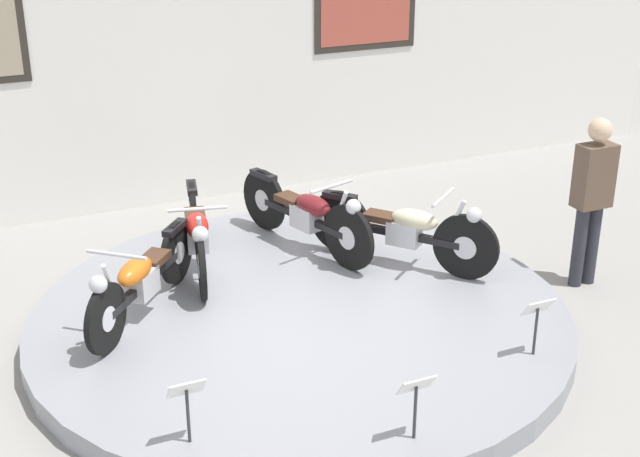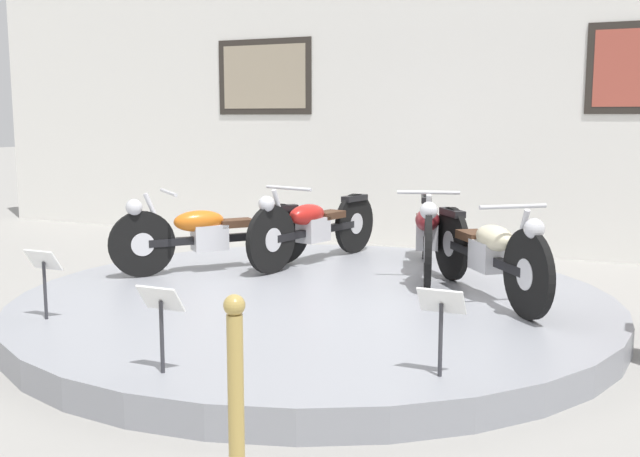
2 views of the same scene
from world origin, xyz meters
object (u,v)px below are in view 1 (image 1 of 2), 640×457
(visitor_standing, at_px, (592,193))
(motorcycle_orange, at_px, (141,278))
(info_placard_front_centre, at_px, (416,393))
(motorcycle_maroon, at_px, (307,213))
(info_placard_front_left, at_px, (187,397))
(info_placard_front_right, at_px, (537,315))
(motorcycle_cream, at_px, (405,229))
(motorcycle_red, at_px, (197,232))

(visitor_standing, bearing_deg, motorcycle_orange, 170.31)
(info_placard_front_centre, xyz_separation_m, visitor_standing, (2.95, 1.81, 0.40))
(motorcycle_maroon, distance_m, info_placard_front_left, 3.38)
(motorcycle_orange, relative_size, info_placard_front_left, 2.98)
(motorcycle_orange, xyz_separation_m, motorcycle_maroon, (1.90, 0.75, 0.03))
(info_placard_front_centre, xyz_separation_m, info_placard_front_right, (1.46, 0.60, 0.00))
(motorcycle_maroon, bearing_deg, info_placard_front_centre, -100.05)
(info_placard_front_left, bearing_deg, visitor_standing, 15.37)
(info_placard_front_left, distance_m, info_placard_front_centre, 1.57)
(info_placard_front_left, bearing_deg, motorcycle_maroon, 52.88)
(info_placard_front_right, distance_m, visitor_standing, 1.97)
(motorcycle_cream, bearing_deg, info_placard_front_centre, -117.29)
(info_placard_front_centre, distance_m, visitor_standing, 3.49)
(motorcycle_red, distance_m, info_placard_front_right, 3.38)
(info_placard_front_right, bearing_deg, motorcycle_red, 127.12)
(motorcycle_maroon, distance_m, info_placard_front_right, 2.83)
(motorcycle_maroon, relative_size, info_placard_front_left, 3.80)
(info_placard_front_left, xyz_separation_m, visitor_standing, (4.41, 1.21, 0.40))
(motorcycle_red, relative_size, visitor_standing, 1.13)
(info_placard_front_left, relative_size, info_placard_front_right, 1.00)
(motorcycle_orange, xyz_separation_m, visitor_standing, (4.27, -0.73, 0.40))
(info_placard_front_centre, relative_size, visitor_standing, 0.30)
(motorcycle_red, relative_size, info_placard_front_centre, 3.80)
(motorcycle_maroon, bearing_deg, motorcycle_orange, -158.30)
(info_placard_front_centre, height_order, visitor_standing, visitor_standing)
(motorcycle_red, bearing_deg, info_placard_front_centre, -79.98)
(motorcycle_red, relative_size, motorcycle_cream, 1.21)
(info_placard_front_right, bearing_deg, visitor_standing, 39.03)
(motorcycle_maroon, xyz_separation_m, info_placard_front_left, (-2.04, -2.70, -0.03))
(motorcycle_orange, bearing_deg, visitor_standing, -9.69)
(info_placard_front_left, xyz_separation_m, info_placard_front_centre, (1.46, -0.60, 0.00))
(motorcycle_orange, distance_m, motorcycle_red, 1.05)
(motorcycle_orange, bearing_deg, motorcycle_maroon, 21.70)
(motorcycle_orange, xyz_separation_m, info_placard_front_left, (-0.14, -1.94, -0.00))
(info_placard_front_centre, height_order, info_placard_front_right, same)
(motorcycle_red, distance_m, motorcycle_maroon, 1.16)
(info_placard_front_right, height_order, visitor_standing, visitor_standing)
(motorcycle_red, distance_m, visitor_standing, 3.85)
(visitor_standing, bearing_deg, info_placard_front_left, -164.63)
(motorcycle_red, bearing_deg, motorcycle_cream, -21.65)
(motorcycle_red, height_order, info_placard_front_left, motorcycle_red)
(info_placard_front_right, xyz_separation_m, visitor_standing, (1.50, 1.21, 0.40))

